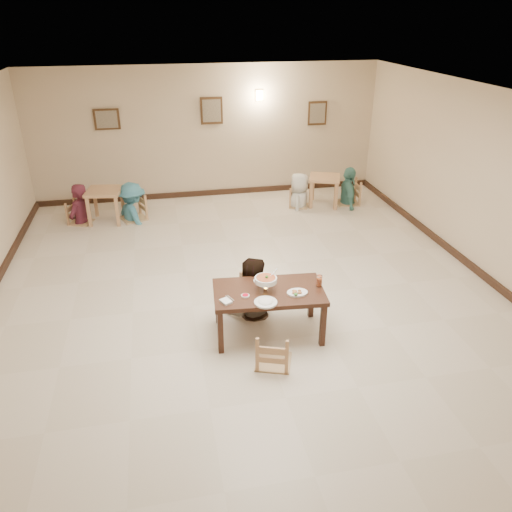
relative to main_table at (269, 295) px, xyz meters
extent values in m
plane|color=beige|center=(-0.09, 0.92, -0.61)|extent=(10.00, 10.00, 0.00)
plane|color=white|center=(-0.09, 0.92, 2.39)|extent=(10.00, 10.00, 0.00)
plane|color=beige|center=(-0.09, 5.92, 0.89)|extent=(10.00, 0.00, 10.00)
plane|color=beige|center=(3.91, 0.92, 0.89)|extent=(0.00, 10.00, 10.00)
cube|color=#321E14|center=(-0.09, 5.89, -0.55)|extent=(8.00, 0.06, 0.12)
cube|color=#321E14|center=(3.88, 0.92, -0.55)|extent=(0.06, 10.00, 0.12)
cube|color=#3D2614|center=(-2.29, 5.88, 1.29)|extent=(0.55, 0.03, 0.45)
cube|color=gray|center=(-2.29, 5.86, 1.29)|extent=(0.45, 0.01, 0.37)
cube|color=#3D2614|center=(0.01, 5.88, 1.39)|extent=(0.50, 0.03, 0.60)
cube|color=gray|center=(0.01, 5.86, 1.39)|extent=(0.41, 0.01, 0.49)
cube|color=#3D2614|center=(2.51, 5.88, 1.24)|extent=(0.45, 0.03, 0.55)
cube|color=gray|center=(2.51, 5.86, 1.24)|extent=(0.37, 0.01, 0.45)
cube|color=#FFD88C|center=(1.11, 5.88, 1.69)|extent=(0.16, 0.05, 0.22)
cube|color=#3D1F13|center=(0.00, 0.00, 0.05)|extent=(1.54, 0.95, 0.06)
cube|color=#3D1F13|center=(-0.70, -0.30, -0.30)|extent=(0.07, 0.07, 0.63)
cube|color=#3D1F13|center=(0.64, -0.41, -0.30)|extent=(0.07, 0.07, 0.63)
cube|color=#3D1F13|center=(-0.64, 0.41, -0.30)|extent=(0.07, 0.07, 0.63)
cube|color=#3D1F13|center=(0.70, 0.30, -0.30)|extent=(0.07, 0.07, 0.63)
cube|color=tan|center=(-0.11, 0.70, -0.19)|extent=(0.43, 0.43, 0.05)
cube|color=tan|center=(-0.08, -0.64, -0.18)|extent=(0.44, 0.44, 0.05)
imported|color=gray|center=(-0.13, 0.61, 0.26)|extent=(0.91, 0.74, 1.74)
torus|color=silver|center=(-0.04, 0.01, 0.20)|extent=(0.23, 0.23, 0.01)
cylinder|color=silver|center=(-0.04, 0.01, 0.10)|extent=(0.06, 0.06, 0.03)
cone|color=#FFA526|center=(-0.04, 0.01, 0.14)|extent=(0.03, 0.03, 0.05)
cylinder|color=white|center=(-0.04, 0.01, 0.24)|extent=(0.30, 0.30, 0.07)
cylinder|color=#BE4C24|center=(-0.04, 0.01, 0.27)|extent=(0.26, 0.26, 0.02)
sphere|color=#2D7223|center=(-0.03, 0.00, 0.29)|extent=(0.04, 0.04, 0.04)
cylinder|color=silver|center=(0.08, 0.07, 0.30)|extent=(0.14, 0.09, 0.09)
cylinder|color=silver|center=(0.05, 0.07, 0.14)|extent=(0.01, 0.01, 0.13)
cylinder|color=silver|center=(-0.13, 0.07, 0.14)|extent=(0.01, 0.01, 0.13)
cylinder|color=silver|center=(-0.04, -0.09, 0.14)|extent=(0.01, 0.01, 0.13)
cylinder|color=white|center=(-0.02, 0.26, 0.09)|extent=(0.28, 0.28, 0.02)
ellipsoid|color=white|center=(-0.02, 0.26, 0.10)|extent=(0.18, 0.15, 0.06)
cylinder|color=white|center=(-0.11, -0.31, 0.09)|extent=(0.30, 0.30, 0.02)
ellipsoid|color=white|center=(-0.11, -0.31, 0.10)|extent=(0.20, 0.16, 0.07)
cylinder|color=white|center=(0.35, -0.16, 0.09)|extent=(0.28, 0.28, 0.02)
sphere|color=#2D7223|center=(0.31, -0.23, 0.12)|extent=(0.05, 0.05, 0.05)
cylinder|color=white|center=(-0.34, -0.09, 0.09)|extent=(0.11, 0.11, 0.02)
cylinder|color=#B00015|center=(-0.34, -0.09, 0.10)|extent=(0.08, 0.08, 0.01)
cube|color=white|center=(-0.61, -0.18, 0.09)|extent=(0.16, 0.18, 0.03)
cube|color=silver|center=(-0.56, -0.11, 0.09)|extent=(0.07, 0.15, 0.01)
cube|color=silver|center=(-0.53, -0.11, 0.09)|extent=(0.07, 0.15, 0.01)
cylinder|color=white|center=(0.69, -0.02, 0.16)|extent=(0.08, 0.08, 0.16)
cylinder|color=#EA581B|center=(0.69, -0.02, 0.14)|extent=(0.07, 0.07, 0.12)
cube|color=tan|center=(-2.43, 4.68, 0.06)|extent=(0.80, 0.80, 0.06)
cube|color=tan|center=(-2.76, 4.44, -0.29)|extent=(0.07, 0.07, 0.64)
cube|color=tan|center=(-2.19, 4.36, -0.29)|extent=(0.07, 0.07, 0.64)
cube|color=tan|center=(-2.68, 5.01, -0.29)|extent=(0.07, 0.07, 0.64)
cube|color=tan|center=(-2.10, 4.93, -0.29)|extent=(0.07, 0.07, 0.64)
cube|color=tan|center=(2.38, 4.71, 0.03)|extent=(0.87, 0.87, 0.06)
cube|color=tan|center=(2.02, 4.55, -0.30)|extent=(0.07, 0.07, 0.61)
cube|color=tan|center=(2.54, 4.35, -0.30)|extent=(0.07, 0.07, 0.61)
cube|color=tan|center=(2.22, 5.06, -0.30)|extent=(0.07, 0.07, 0.61)
cube|color=tan|center=(2.74, 4.87, -0.30)|extent=(0.07, 0.07, 0.61)
cube|color=tan|center=(-2.98, 4.69, -0.20)|extent=(0.43, 0.43, 0.05)
cube|color=tan|center=(-1.89, 4.69, -0.14)|extent=(0.49, 0.49, 0.05)
cube|color=tan|center=(1.80, 4.72, -0.21)|extent=(0.41, 0.41, 0.04)
cube|color=tan|center=(2.96, 4.68, -0.13)|extent=(0.49, 0.49, 0.05)
imported|color=#521C2B|center=(-2.98, 4.69, 0.24)|extent=(0.66, 0.74, 1.71)
imported|color=teal|center=(-1.89, 4.69, 0.19)|extent=(1.03, 1.20, 1.61)
imported|color=silver|center=(1.80, 4.72, 0.16)|extent=(0.75, 0.89, 1.55)
imported|color=teal|center=(2.96, 4.68, 0.25)|extent=(0.57, 1.06, 1.71)
camera|label=1|loc=(-1.33, -5.60, 3.46)|focal=35.00mm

